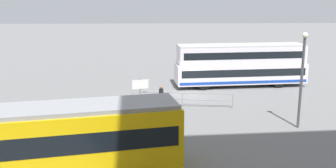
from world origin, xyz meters
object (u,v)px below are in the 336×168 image
double_decker_bus (240,65)px  pedestrian_near_railing (161,96)px  info_sign (140,88)px  street_lamp (302,72)px  tram_yellow (39,142)px

double_decker_bus → pedestrian_near_railing: size_ratio=6.90×
info_sign → street_lamp: (-9.83, 4.38, 1.94)m
tram_yellow → pedestrian_near_railing: bearing=-118.0°
double_decker_bus → pedestrian_near_railing: 9.99m
tram_yellow → street_lamp: (-13.91, -6.18, 1.78)m
pedestrian_near_railing → street_lamp: street_lamp is taller
tram_yellow → street_lamp: street_lamp is taller
double_decker_bus → info_sign: size_ratio=5.28×
pedestrian_near_railing → street_lamp: (-8.35, 4.30, 2.50)m
tram_yellow → pedestrian_near_railing: size_ratio=7.45×
pedestrian_near_railing → street_lamp: size_ratio=0.29×
tram_yellow → street_lamp: 15.32m
pedestrian_near_railing → tram_yellow: bearing=62.0°
double_decker_bus → street_lamp: bearing=95.9°
pedestrian_near_railing → info_sign: 1.59m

